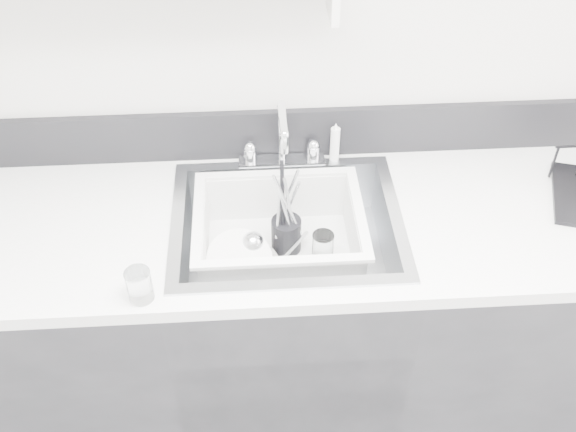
{
  "coord_description": "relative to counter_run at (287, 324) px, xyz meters",
  "views": [
    {
      "loc": [
        -0.08,
        -0.18,
        2.19
      ],
      "look_at": [
        0.0,
        1.14,
        0.98
      ],
      "focal_mm": 42.0,
      "sensor_mm": 36.0,
      "label": 1
    }
  ],
  "objects": [
    {
      "name": "plate_stack",
      "position": [
        -0.13,
        -0.04,
        0.33
      ],
      "size": [
        0.23,
        0.22,
        0.09
      ],
      "rotation": [
        0.0,
        0.0,
        -0.04
      ],
      "color": "white",
      "rests_on": "wash_tub"
    },
    {
      "name": "backsplash",
      "position": [
        0.0,
        0.3,
        0.54
      ],
      "size": [
        3.2,
        0.02,
        0.16
      ],
      "primitive_type": "cube",
      "color": "black",
      "rests_on": "counter_run"
    },
    {
      "name": "faucet",
      "position": [
        0.0,
        0.25,
        0.52
      ],
      "size": [
        0.26,
        0.18,
        0.23
      ],
      "color": "silver",
      "rests_on": "counter_run"
    },
    {
      "name": "utensil_cup",
      "position": [
        0.0,
        0.04,
        0.37
      ],
      "size": [
        0.09,
        0.09,
        0.29
      ],
      "rotation": [
        0.0,
        0.0,
        -0.03
      ],
      "color": "black",
      "rests_on": "wash_tub"
    },
    {
      "name": "sink",
      "position": [
        0.0,
        0.0,
        0.37
      ],
      "size": [
        0.64,
        0.52,
        0.2
      ],
      "primitive_type": null,
      "color": "silver",
      "rests_on": "counter_run"
    },
    {
      "name": "room_shell",
      "position": [
        0.0,
        -0.8,
        1.22
      ],
      "size": [
        3.5,
        3.0,
        2.6
      ],
      "color": "silver",
      "rests_on": "ground"
    },
    {
      "name": "wash_tub",
      "position": [
        -0.02,
        0.01,
        0.39
      ],
      "size": [
        0.51,
        0.42,
        0.19
      ],
      "primitive_type": null,
      "rotation": [
        0.0,
        0.0,
        0.07
      ],
      "color": "white",
      "rests_on": "sink"
    },
    {
      "name": "tumbler_in_tub",
      "position": [
        0.1,
        -0.0,
        0.35
      ],
      "size": [
        0.08,
        0.08,
        0.09
      ],
      "primitive_type": "cylinder",
      "rotation": [
        0.0,
        0.0,
        -0.33
      ],
      "color": "white",
      "rests_on": "wash_tub"
    },
    {
      "name": "tumbler_counter",
      "position": [
        -0.37,
        -0.26,
        0.5
      ],
      "size": [
        0.08,
        0.08,
        0.09
      ],
      "primitive_type": "cylinder",
      "rotation": [
        0.0,
        0.0,
        -0.26
      ],
      "color": "white",
      "rests_on": "counter_run"
    },
    {
      "name": "side_sprayer",
      "position": [
        0.16,
        0.25,
        0.53
      ],
      "size": [
        0.03,
        0.03,
        0.14
      ],
      "primitive_type": "cylinder",
      "color": "white",
      "rests_on": "counter_run"
    },
    {
      "name": "counter_run",
      "position": [
        0.0,
        0.0,
        0.0
      ],
      "size": [
        3.2,
        0.62,
        0.92
      ],
      "color": "#242427",
      "rests_on": "ground"
    },
    {
      "name": "bowl_small",
      "position": [
        0.1,
        -0.08,
        0.32
      ],
      "size": [
        0.12,
        0.12,
        0.03
      ],
      "primitive_type": "imported",
      "rotation": [
        0.0,
        0.0,
        0.26
      ],
      "color": "white",
      "rests_on": "wash_tub"
    },
    {
      "name": "ladle",
      "position": [
        -0.04,
        -0.02,
        0.35
      ],
      "size": [
        0.28,
        0.22,
        0.08
      ],
      "primitive_type": null,
      "rotation": [
        0.0,
        0.0,
        -0.54
      ],
      "color": "silver",
      "rests_on": "wash_tub"
    }
  ]
}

